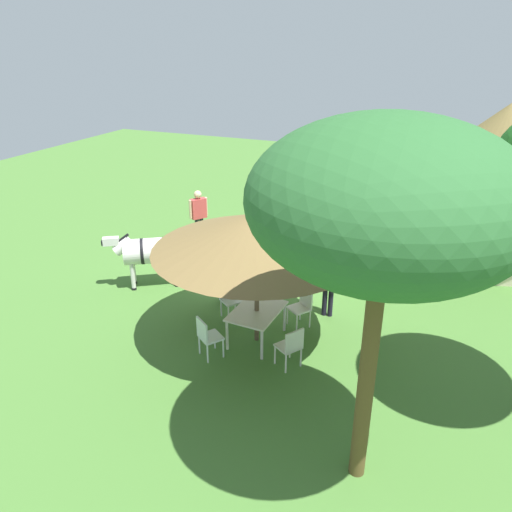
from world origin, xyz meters
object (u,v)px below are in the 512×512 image
(guest_beside_umbrella, at_px, (223,266))
(patio_chair_near_lawn, at_px, (230,296))
(zebra_toward_hut, at_px, (259,230))
(standing_watcher, at_px, (199,212))
(guest_behind_table, at_px, (329,279))
(zebra_nearest_camera, at_px, (367,250))
(patio_chair_west_end, at_px, (291,345))
(shade_umbrella, at_px, (257,232))
(zebra_by_umbrella, at_px, (151,251))
(acacia_tree_behind_hut, at_px, (387,202))
(striped_lounge_chair, at_px, (293,228))
(thatched_hut, at_px, (498,175))
(patio_chair_near_hut, at_px, (207,335))
(patio_chair_east_end, at_px, (302,305))
(patio_dining_table, at_px, (257,314))

(guest_beside_umbrella, bearing_deg, patio_chair_near_lawn, -43.49)
(zebra_toward_hut, bearing_deg, standing_watcher, -42.29)
(guest_behind_table, xyz_separation_m, zebra_nearest_camera, (-1.82, 0.51, 0.08))
(standing_watcher, bearing_deg, patio_chair_west_end, 77.97)
(shade_umbrella, distance_m, standing_watcher, 5.95)
(patio_chair_west_end, xyz_separation_m, zebra_by_umbrella, (-1.98, -4.56, 0.46))
(patio_chair_west_end, xyz_separation_m, acacia_tree_behind_hut, (2.07, 1.79, 3.79))
(patio_chair_west_end, xyz_separation_m, striped_lounge_chair, (-6.81, -2.30, -0.26))
(thatched_hut, distance_m, zebra_toward_hut, 6.98)
(thatched_hut, relative_size, patio_chair_near_hut, 5.85)
(patio_chair_near_lawn, distance_m, standing_watcher, 4.64)
(standing_watcher, distance_m, striped_lounge_chair, 3.20)
(guest_beside_umbrella, bearing_deg, patio_chair_near_hut, -63.07)
(patio_chair_east_end, distance_m, zebra_toward_hut, 3.64)
(patio_chair_west_end, relative_size, guest_beside_umbrella, 0.56)
(patio_chair_east_end, bearing_deg, guest_behind_table, -87.21)
(thatched_hut, relative_size, standing_watcher, 2.98)
(shade_umbrella, bearing_deg, thatched_hut, 146.56)
(patio_chair_near_hut, bearing_deg, patio_chair_near_lawn, 134.90)
(guest_behind_table, bearing_deg, patio_chair_east_end, -127.19)
(shade_umbrella, relative_size, patio_chair_near_lawn, 4.74)
(guest_beside_umbrella, relative_size, zebra_toward_hut, 0.83)
(patio_chair_near_hut, distance_m, guest_beside_umbrella, 2.41)
(guest_beside_umbrella, xyz_separation_m, standing_watcher, (-3.06, -2.38, 0.10))
(shade_umbrella, relative_size, zebra_toward_hut, 2.21)
(shade_umbrella, relative_size, patio_chair_east_end, 4.74)
(patio_chair_near_hut, distance_m, patio_chair_west_end, 1.73)
(patio_chair_near_hut, distance_m, standing_watcher, 6.18)
(patio_chair_west_end, bearing_deg, striped_lounge_chair, 51.54)
(shade_umbrella, xyz_separation_m, patio_chair_near_lawn, (-0.69, -0.98, -2.02))
(patio_chair_west_end, height_order, patio_chair_east_end, same)
(striped_lounge_chair, relative_size, zebra_nearest_camera, 0.45)
(patio_dining_table, distance_m, standing_watcher, 5.78)
(guest_behind_table, xyz_separation_m, standing_watcher, (-2.73, -4.94, 0.10))
(patio_dining_table, bearing_deg, patio_chair_near_lawn, -125.41)
(patio_chair_near_lawn, distance_m, zebra_toward_hut, 3.17)
(shade_umbrella, bearing_deg, patio_chair_near_lawn, -125.41)
(patio_chair_east_end, bearing_deg, zebra_by_umbrella, 31.52)
(shade_umbrella, bearing_deg, patio_chair_east_end, 143.52)
(guest_behind_table, height_order, zebra_nearest_camera, guest_behind_table)
(patio_chair_near_hut, relative_size, guest_beside_umbrella, 0.56)
(shade_umbrella, xyz_separation_m, acacia_tree_behind_hut, (2.72, 2.80, 1.77))
(shade_umbrella, xyz_separation_m, patio_chair_near_hut, (0.98, -0.69, -2.02))
(guest_behind_table, relative_size, striped_lounge_chair, 1.71)
(patio_chair_west_end, xyz_separation_m, guest_behind_table, (-2.26, 0.14, 0.44))
(striped_lounge_chair, distance_m, zebra_nearest_camera, 4.10)
(guest_behind_table, bearing_deg, patio_chair_west_end, -96.93)
(patio_chair_near_lawn, height_order, zebra_nearest_camera, zebra_nearest_camera)
(standing_watcher, distance_m, zebra_nearest_camera, 5.53)
(patio_chair_near_lawn, height_order, guest_behind_table, guest_behind_table)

